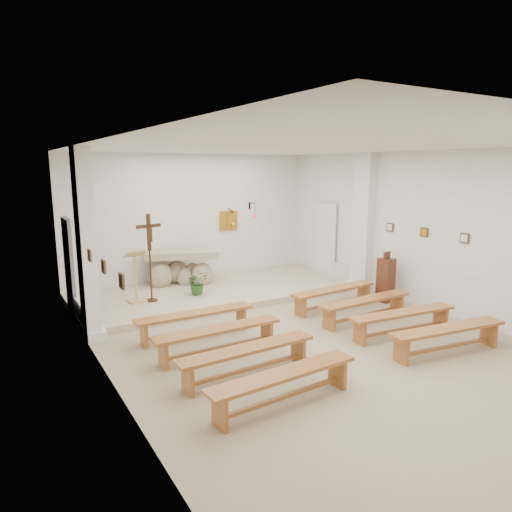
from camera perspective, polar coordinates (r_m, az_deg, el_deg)
ground at (r=8.71m, az=5.76°, el=-10.14°), size 7.00×10.00×0.00m
wall_left at (r=6.79m, az=-18.34°, el=-1.34°), size 0.02×10.00×3.50m
wall_right at (r=10.69m, az=21.18°, el=2.82°), size 0.02×10.00×3.50m
wall_back at (r=12.56m, az=-7.79°, el=4.59°), size 7.00×0.02×3.50m
ceiling at (r=8.14m, az=6.25°, el=13.45°), size 7.00×10.00×0.02m
sanctuary_platform at (r=11.54m, az=-4.65°, el=-4.39°), size 6.98×3.00×0.15m
pilaster_left at (r=8.74m, az=-20.48°, el=1.20°), size 0.26×0.55×3.50m
pilaster_right at (r=11.93m, az=13.26°, el=4.06°), size 0.26×0.55×3.50m
gold_wall_relief at (r=12.99m, az=-3.45°, el=4.44°), size 0.55×0.04×0.55m
sanctuary_lamp at (r=13.09m, az=-0.22°, el=5.21°), size 0.11×0.36×0.44m
station_frame_left_front at (r=6.04m, az=-16.46°, el=-3.01°), size 0.03×0.20×0.20m
station_frame_left_mid at (r=6.99m, az=-18.53°, el=-1.25°), size 0.03×0.20×0.20m
station_frame_left_rear at (r=7.95m, az=-20.10°, el=0.08°), size 0.03×0.20×0.20m
station_frame_right_front at (r=10.21m, az=24.62°, el=2.04°), size 0.03×0.20×0.20m
station_frame_right_mid at (r=10.80m, az=20.28°, el=2.80°), size 0.03×0.20×0.20m
station_frame_right_rear at (r=11.45m, az=16.40°, el=3.47°), size 0.03×0.20×0.20m
radiator_left at (r=9.74m, az=-21.01°, el=-6.84°), size 0.10×0.85×0.52m
radiator_right at (r=12.73m, az=10.98°, el=-2.20°), size 0.10×0.85×0.52m
altar at (r=12.00m, az=-9.27°, el=-1.72°), size 2.00×1.36×0.96m
lectern at (r=10.54m, az=-14.79°, el=-2.43°), size 0.47×0.41×1.22m
crucifix_stand at (r=10.42m, az=-13.14°, el=0.56°), size 0.59×0.26×1.98m
potted_plant at (r=10.96m, az=-7.33°, el=-3.34°), size 0.57×0.52×0.57m
donation_pedestal at (r=11.19m, az=15.90°, el=-2.87°), size 0.36×0.36×1.20m
bench_left_front at (r=8.69m, az=-7.63°, el=-7.73°), size 2.27×0.41×0.48m
bench_right_front at (r=10.41m, az=9.71°, el=-4.61°), size 2.28×0.52×0.48m
bench_left_second at (r=7.84m, az=-4.74°, el=-9.76°), size 2.26×0.37×0.48m
bench_right_second at (r=9.72m, az=13.49°, el=-5.90°), size 2.27×0.43×0.48m
bench_left_third at (r=7.04m, az=-1.12°, el=-12.24°), size 2.27×0.42×0.48m
bench_right_third at (r=9.08m, az=17.84°, el=-7.35°), size 2.29×0.60×0.48m
bench_left_fourth at (r=6.28m, az=3.50°, el=-15.26°), size 2.28×0.47×0.48m
bench_right_fourth at (r=8.50m, az=22.85°, el=-8.95°), size 2.29×0.67×0.48m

